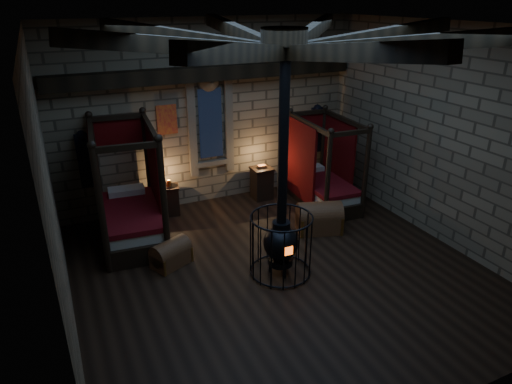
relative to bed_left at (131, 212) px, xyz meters
name	(u,v)px	position (x,y,z in m)	size (l,w,h in m)	color
room	(281,57)	(2.16, -2.26, 3.16)	(7.02, 7.02, 4.29)	black
bed_left	(131,212)	(0.00, 0.00, 0.00)	(1.39, 2.35, 2.35)	black
bed_right	(322,183)	(4.43, -0.20, -0.07)	(1.16, 2.03, 2.06)	black
trunk_left	(171,254)	(0.44, -1.35, -0.35)	(0.81, 0.69, 0.51)	brown
trunk_right	(319,218)	(3.62, -1.38, -0.28)	(1.04, 0.83, 0.67)	brown
nightstand_left	(170,200)	(1.01, 0.76, -0.23)	(0.50, 0.49, 0.83)	black
nightstand_right	(262,183)	(3.27, 0.67, -0.18)	(0.49, 0.47, 0.86)	black
stove	(281,240)	(2.14, -2.44, 0.08)	(1.10, 1.10, 4.05)	black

